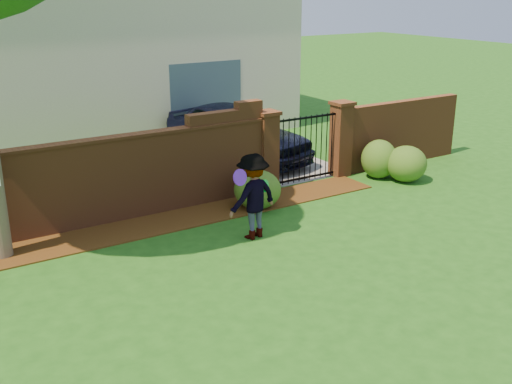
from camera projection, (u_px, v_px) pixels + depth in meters
ground at (278, 281)px, 9.99m from camera, size 80.00×80.00×0.01m
mulch_bed at (144, 227)px, 12.17m from camera, size 11.10×1.08×0.03m
brick_wall at (77, 184)px, 11.87m from camera, size 8.70×0.31×2.16m
brick_wall_return at (399, 133)px, 16.26m from camera, size 4.00×0.25×1.70m
pillar_left at (267, 151)px, 14.09m from camera, size 0.50×0.50×1.88m
pillar_right at (341, 138)px, 15.21m from camera, size 0.50×0.50×1.88m
iron_gate at (305, 148)px, 14.68m from camera, size 1.78×0.03×1.60m
driveway at (224, 147)px, 18.16m from camera, size 3.20×8.00×0.01m
house at (89, 32)px, 19.07m from camera, size 12.40×6.40×6.30m
car at (245, 134)px, 16.46m from camera, size 2.75×4.86×1.56m
shrub_left at (258, 189)px, 13.13m from camera, size 1.02×1.02×0.83m
shrub_middle at (379, 159)px, 15.16m from camera, size 0.88×0.88×0.97m
shrub_right at (406, 164)px, 14.91m from camera, size 0.99×0.99×0.88m
man at (254, 197)px, 11.44m from camera, size 1.15×0.78×1.64m
frisbee_purple at (240, 177)px, 10.92m from camera, size 0.31×0.15×0.30m
frisbee_green at (264, 186)px, 11.56m from camera, size 0.25×0.13×0.25m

